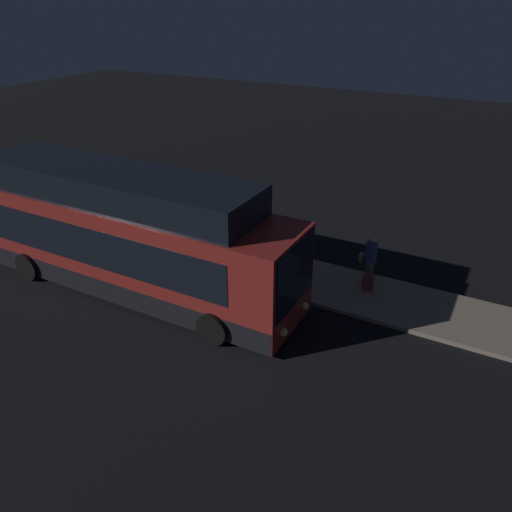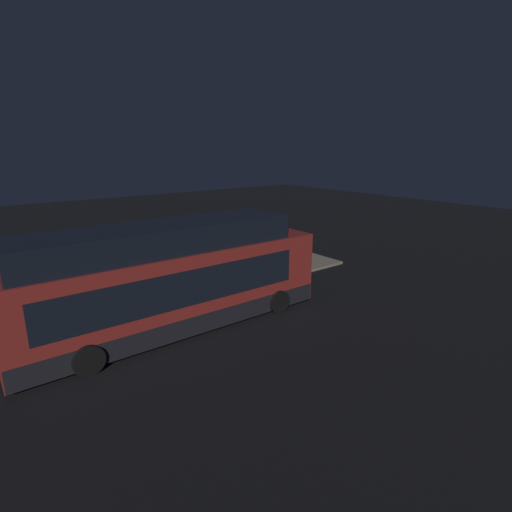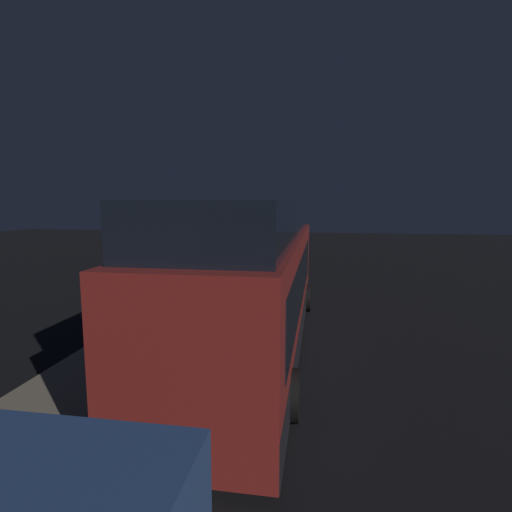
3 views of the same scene
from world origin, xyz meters
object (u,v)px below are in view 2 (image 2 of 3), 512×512
Objects in this scene: sign_post at (136,266)px; passenger_waiting at (187,269)px; bus_lead at (172,283)px; passenger_boarding at (256,252)px; suitcase at (265,264)px.

passenger_waiting is at bearing 16.37° from sign_post.
bus_lead reaches higher than sign_post.
sign_post reaches higher than passenger_waiting.
bus_lead is 6.97× the size of passenger_waiting.
sign_post is (-7.10, -1.31, 0.86)m from passenger_boarding.
suitcase is 7.46m from sign_post.
passenger_waiting is 0.59× the size of sign_post.
passenger_waiting is (-4.45, -0.53, 0.02)m from passenger_boarding.
sign_post is at bearing 97.81° from bus_lead.
bus_lead is 4.07m from passenger_waiting.
suitcase is (6.94, 3.22, -1.34)m from bus_lead.
passenger_waiting is at bearing 54.75° from bus_lead.
passenger_boarding is 0.85m from suitcase.
bus_lead is at bearing 119.44° from passenger_boarding.
passenger_waiting is at bearing 96.93° from passenger_boarding.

